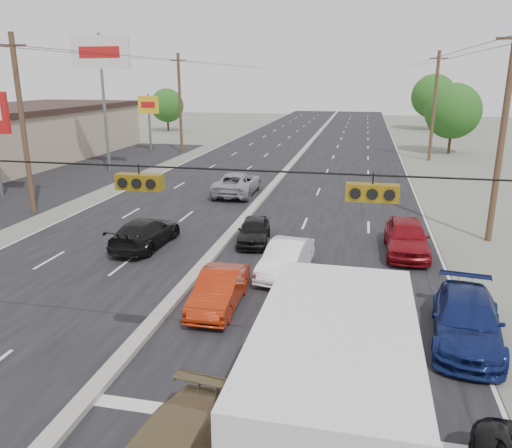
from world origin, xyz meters
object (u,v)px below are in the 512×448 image
object	(u,v)px
utility_pole_left_b	(23,125)
queue_car_d	(467,321)
queue_car_a	(254,231)
oncoming_near	(145,233)
pole_sign_far	(149,109)
box_truck	(334,395)
pole_sign_billboard	(101,61)
utility_pole_left_c	(180,103)
tree_right_mid	(453,111)
queue_car_e	(407,237)
red_sedan	(219,290)
utility_pole_right_c	(434,106)
utility_pole_right_b	(502,135)
tree_left_far	(167,105)
tree_right_far	(433,96)
oncoming_far	(237,184)
queue_car_b	(286,259)

from	to	relation	value
utility_pole_left_b	queue_car_d	xyz separation A→B (m)	(22.10, -10.57, -4.42)
queue_car_a	oncoming_near	distance (m)	5.11
pole_sign_far	box_truck	distance (m)	47.32
pole_sign_billboard	oncoming_near	world-z (taller)	pole_sign_billboard
utility_pole_left_b	pole_sign_billboard	distance (m)	13.68
utility_pole_left_c	tree_right_mid	size ratio (longest dim) A/B	1.40
tree_right_mid	queue_car_e	distance (m)	33.66
red_sedan	oncoming_near	bearing A→B (deg)	132.56
oncoming_near	pole_sign_far	bearing A→B (deg)	-64.25
utility_pole_right_c	oncoming_near	size ratio (longest dim) A/B	2.15
tree_right_mid	queue_car_e	xyz separation A→B (m)	(-6.59, -32.82, -3.55)
queue_car_e	utility_pole_left_c	bearing A→B (deg)	126.59
box_truck	oncoming_near	distance (m)	15.69
tree_right_mid	utility_pole_left_c	bearing A→B (deg)	-169.70
pole_sign_far	box_truck	bearing A→B (deg)	-62.23
red_sedan	utility_pole_right_b	bearing A→B (deg)	41.71
red_sedan	queue_car_a	bearing A→B (deg)	91.89
utility_pole_left_c	tree_right_mid	distance (m)	27.96
utility_pole_left_c	queue_car_e	distance (m)	35.07
utility_pole_left_b	queue_car_e	bearing A→B (deg)	-7.68
tree_left_far	queue_car_e	size ratio (longest dim) A/B	1.33
tree_left_far	box_truck	world-z (taller)	tree_left_far
tree_right_mid	utility_pole_right_b	bearing A→B (deg)	-94.76
tree_right_far	oncoming_far	bearing A→B (deg)	-110.49
tree_right_mid	queue_car_d	world-z (taller)	tree_right_mid
utility_pole_right_b	queue_car_a	distance (m)	12.29
pole_sign_billboard	pole_sign_far	world-z (taller)	pole_sign_billboard
pole_sign_far	tree_right_far	distance (m)	43.87
utility_pole_right_c	queue_car_b	size ratio (longest dim) A/B	2.48
tree_right_mid	box_truck	world-z (taller)	tree_right_mid
tree_right_far	queue_car_b	distance (m)	62.82
queue_car_a	oncoming_far	distance (m)	10.37
utility_pole_right_b	pole_sign_far	bearing A→B (deg)	138.74
oncoming_near	box_truck	bearing A→B (deg)	129.89
queue_car_b	utility_pole_right_b	bearing A→B (deg)	43.17
red_sedan	queue_car_b	size ratio (longest dim) A/B	0.97
pole_sign_billboard	pole_sign_far	xyz separation A→B (m)	(-1.50, 12.00, -4.46)
utility_pole_left_c	pole_sign_billboard	distance (m)	12.73
tree_right_mid	tree_right_far	distance (m)	25.03
tree_right_far	tree_right_mid	bearing A→B (deg)	-92.29
oncoming_near	queue_car_d	bearing A→B (deg)	157.23
box_truck	oncoming_far	bearing A→B (deg)	109.01
queue_car_a	oncoming_near	size ratio (longest dim) A/B	0.77
utility_pole_right_c	tree_right_far	xyz separation A→B (m)	(3.50, 30.00, -0.15)
tree_right_mid	queue_car_a	bearing A→B (deg)	-112.54
utility_pole_left_c	queue_car_b	size ratio (longest dim) A/B	2.48
tree_right_far	red_sedan	size ratio (longest dim) A/B	2.09
tree_right_far	queue_car_e	distance (m)	58.47
utility_pole_left_b	queue_car_e	size ratio (longest dim) A/B	2.18
utility_pole_left_b	queue_car_b	world-z (taller)	utility_pole_left_b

